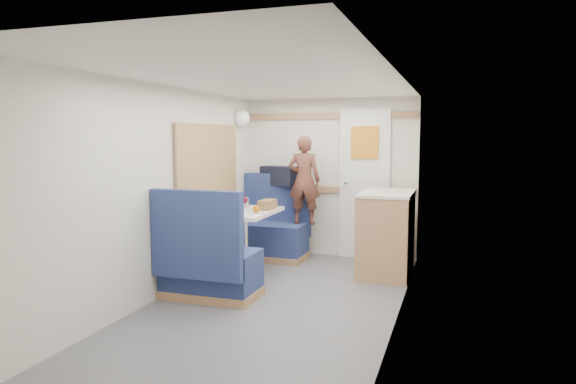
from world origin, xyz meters
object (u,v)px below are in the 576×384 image
(dome_light, at_px, (242,118))
(bench_far, at_px, (272,234))
(galley_counter, at_px, (386,232))
(duffel_bag, at_px, (280,176))
(beer_glass, at_px, (261,206))
(person, at_px, (304,180))
(cheese_block, at_px, (237,211))
(tumbler_left, at_px, (219,208))
(bread_loaf, at_px, (267,205))
(tumbler_mid, at_px, (246,202))
(tray, at_px, (246,214))
(bench_near, at_px, (208,267))
(wine_glass, at_px, (244,201))
(pepper_grinder, at_px, (239,207))
(dinette_table, at_px, (244,224))
(orange_fruit, at_px, (256,209))

(dome_light, bearing_deg, bench_far, 2.12)
(dome_light, relative_size, galley_counter, 0.22)
(duffel_bag, xyz_separation_m, beer_glass, (0.12, -1.01, -0.25))
(galley_counter, relative_size, person, 0.85)
(cheese_block, relative_size, tumbler_left, 0.93)
(person, xyz_separation_m, bread_loaf, (-0.21, -0.72, -0.22))
(galley_counter, xyz_separation_m, tumbler_mid, (-1.58, -0.24, 0.31))
(bread_loaf, bearing_deg, tray, -98.33)
(galley_counter, height_order, person, person)
(bench_near, height_order, galley_counter, bench_near)
(person, relative_size, bread_loaf, 4.32)
(tumbler_left, bearing_deg, wine_glass, 34.28)
(duffel_bag, relative_size, pepper_grinder, 5.67)
(dinette_table, bearing_deg, orange_fruit, -43.49)
(cheese_block, xyz_separation_m, tumbler_mid, (-0.15, 0.58, 0.02))
(dinette_table, bearing_deg, bread_loaf, 39.30)
(tumbler_left, relative_size, beer_glass, 1.28)
(bench_far, bearing_deg, beer_glass, -78.84)
(dome_light, xyz_separation_m, cheese_block, (0.43, -1.12, -0.99))
(beer_glass, height_order, pepper_grinder, beer_glass)
(wine_glass, distance_m, tumbler_left, 0.28)
(bench_far, height_order, galley_counter, bench_far)
(pepper_grinder, bearing_deg, dinette_table, 74.99)
(tray, bearing_deg, bread_loaf, 81.67)
(duffel_bag, bearing_deg, cheese_block, -70.45)
(galley_counter, bearing_deg, duffel_bag, 158.39)
(bench_far, distance_m, beer_glass, 0.90)
(dome_light, bearing_deg, tray, -64.72)
(duffel_bag, distance_m, tumbler_left, 1.42)
(orange_fruit, bearing_deg, tumbler_mid, 122.93)
(tumbler_left, bearing_deg, orange_fruit, 6.69)
(bench_far, distance_m, bench_near, 1.73)
(tumbler_left, bearing_deg, beer_glass, 48.49)
(orange_fruit, xyz_separation_m, tumbler_mid, (-0.34, 0.52, -0.00))
(person, relative_size, orange_fruit, 14.19)
(galley_counter, bearing_deg, bench_near, -136.06)
(bench_far, relative_size, wine_glass, 6.25)
(bench_near, bearing_deg, pepper_grinder, 91.74)
(bench_near, height_order, dome_light, dome_light)
(cheese_block, relative_size, tumbler_mid, 1.03)
(bench_near, xyz_separation_m, cheese_block, (0.04, 0.59, 0.46))
(dome_light, relative_size, bread_loaf, 0.80)
(dome_light, distance_m, tumbler_mid, 1.15)
(duffel_bag, relative_size, orange_fruit, 6.57)
(tray, xyz_separation_m, wine_glass, (-0.09, 0.17, 0.11))
(dinette_table, distance_m, galley_counter, 1.57)
(dinette_table, bearing_deg, galley_counter, 20.54)
(bench_far, xyz_separation_m, dome_light, (-0.39, -0.01, 1.45))
(orange_fruit, height_order, pepper_grinder, orange_fruit)
(cheese_block, relative_size, beer_glass, 1.20)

